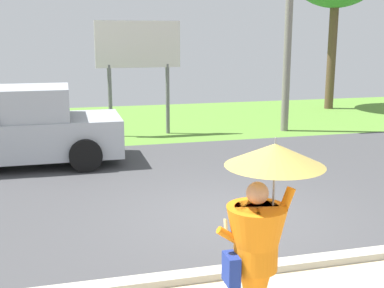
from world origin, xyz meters
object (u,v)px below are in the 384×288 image
object	(u,v)px
monk_pedestrian	(260,241)
roadside_billboard	(138,53)
utility_pole	(288,28)
pickup_truck	(11,130)

from	to	relation	value
monk_pedestrian	roadside_billboard	distance (m)	11.00
utility_pole	roadside_billboard	bearing A→B (deg)	173.61
monk_pedestrian	pickup_truck	world-z (taller)	monk_pedestrian
monk_pedestrian	pickup_truck	distance (m)	8.55
monk_pedestrian	roadside_billboard	xyz separation A→B (m)	(0.42, 10.89, 1.46)
utility_pole	roadside_billboard	distance (m)	4.78
monk_pedestrian	pickup_truck	bearing A→B (deg)	104.53
utility_pole	roadside_billboard	xyz separation A→B (m)	(-4.70, 0.53, -0.73)
utility_pole	roadside_billboard	size ratio (longest dim) A/B	1.78
pickup_truck	roadside_billboard	distance (m)	4.87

